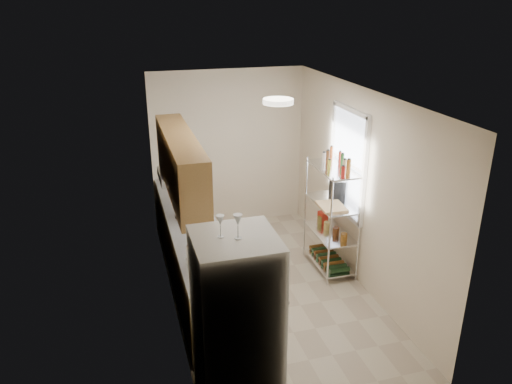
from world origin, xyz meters
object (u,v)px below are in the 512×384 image
(refrigerator, at_px, (237,325))
(cutting_board, at_px, (332,206))
(espresso_machine, at_px, (337,188))
(rice_cooker, at_px, (189,211))
(frying_pan_large, at_px, (184,215))

(refrigerator, bearing_deg, cutting_board, 47.37)
(refrigerator, relative_size, espresso_machine, 5.94)
(refrigerator, distance_m, rice_cooker, 2.39)
(rice_cooker, relative_size, frying_pan_large, 0.99)
(cutting_board, bearing_deg, refrigerator, -132.63)
(frying_pan_large, distance_m, espresso_machine, 2.13)
(refrigerator, bearing_deg, frying_pan_large, 92.56)
(frying_pan_large, bearing_deg, rice_cooker, -42.51)
(frying_pan_large, xyz_separation_m, cutting_board, (1.91, -0.48, 0.10))
(frying_pan_large, height_order, espresso_machine, espresso_machine)
(rice_cooker, distance_m, cutting_board, 1.89)
(rice_cooker, bearing_deg, espresso_machine, -3.81)
(cutting_board, distance_m, espresso_machine, 0.38)
(cutting_board, bearing_deg, frying_pan_large, 165.84)
(cutting_board, relative_size, espresso_machine, 1.42)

